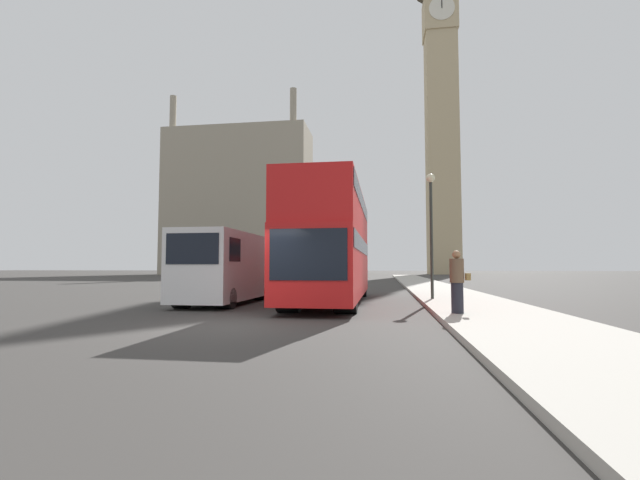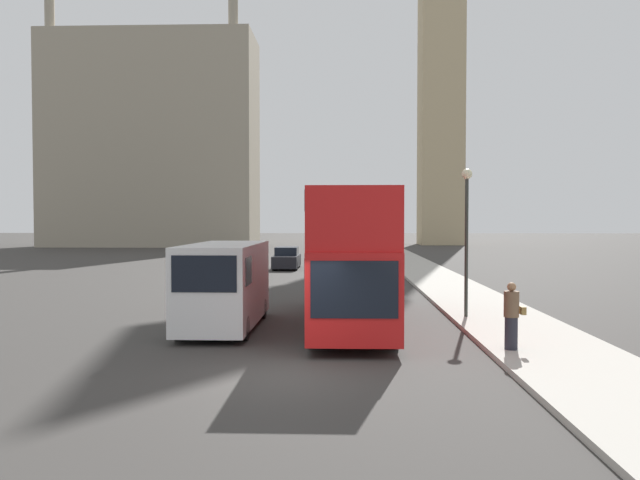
# 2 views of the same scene
# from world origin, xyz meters

# --- Properties ---
(ground_plane) EXTENTS (300.00, 300.00, 0.00)m
(ground_plane) POSITION_xyz_m (0.00, 0.00, 0.00)
(ground_plane) COLOR #383533
(sidewalk_strip) EXTENTS (3.45, 120.00, 0.15)m
(sidewalk_strip) POSITION_xyz_m (6.73, 0.00, 0.07)
(sidewalk_strip) COLOR #ADA89E
(sidewalk_strip) RESTS_ON ground_plane
(clock_tower) EXTENTS (6.37, 6.54, 63.37)m
(clock_tower) POSITION_xyz_m (15.15, 74.61, 32.45)
(clock_tower) COLOR tan
(clock_tower) RESTS_ON ground_plane
(building_block_distant) EXTENTS (27.25, 10.05, 33.67)m
(building_block_distant) POSITION_xyz_m (-23.84, 68.05, 13.84)
(building_block_distant) COLOR #9E937F
(building_block_distant) RESTS_ON ground_plane
(red_double_decker_bus) EXTENTS (2.50, 10.80, 4.35)m
(red_double_decker_bus) POSITION_xyz_m (1.54, 6.75, 2.43)
(red_double_decker_bus) COLOR red
(red_double_decker_bus) RESTS_ON ground_plane
(white_van) EXTENTS (2.14, 6.04, 2.72)m
(white_van) POSITION_xyz_m (-2.52, 5.77, 1.46)
(white_van) COLOR white
(white_van) RESTS_ON ground_plane
(pedestrian) EXTENTS (0.54, 0.38, 1.73)m
(pedestrian) POSITION_xyz_m (5.60, 2.17, 1.01)
(pedestrian) COLOR #23232D
(pedestrian) RESTS_ON sidewalk_strip
(street_lamp) EXTENTS (0.36, 0.36, 5.09)m
(street_lamp) POSITION_xyz_m (5.52, 7.64, 3.55)
(street_lamp) COLOR #2D332D
(street_lamp) RESTS_ON sidewalk_strip
(parked_sedan) EXTENTS (1.73, 4.60, 1.55)m
(parked_sedan) POSITION_xyz_m (-2.68, 30.25, 0.70)
(parked_sedan) COLOR black
(parked_sedan) RESTS_ON ground_plane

